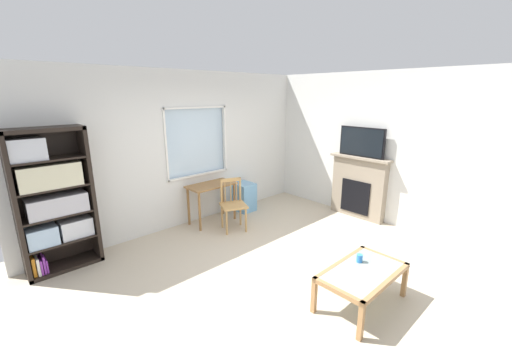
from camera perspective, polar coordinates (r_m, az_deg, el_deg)
ground at (r=4.45m, az=3.71°, el=-16.99°), size 6.35×5.66×0.02m
wall_back_with_window at (r=5.70m, az=-13.59°, el=4.49°), size 5.35×0.15×2.72m
wall_right at (r=6.16m, az=21.76°, el=4.69°), size 0.12×4.86×2.72m
bookshelf at (r=4.89m, az=-33.06°, el=-3.45°), size 0.90×0.38×1.92m
desk_under_window at (r=5.79m, az=-8.09°, el=-2.70°), size 0.87×0.46×0.73m
wooden_chair at (r=5.49m, az=-4.20°, el=-5.11°), size 0.54×0.53×0.90m
plastic_drawer_unit at (r=6.41m, az=-2.17°, el=-3.79°), size 0.35×0.40×0.57m
fireplace at (r=6.31m, az=18.11°, el=-1.87°), size 0.26×1.15×1.19m
tv at (r=6.12m, az=18.67°, el=5.87°), size 0.06×0.87×0.54m
coffee_table at (r=3.86m, az=18.77°, el=-16.67°), size 1.06×0.60×0.43m
sippy_cup at (r=3.96m, az=18.30°, el=-14.00°), size 0.07×0.07×0.09m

